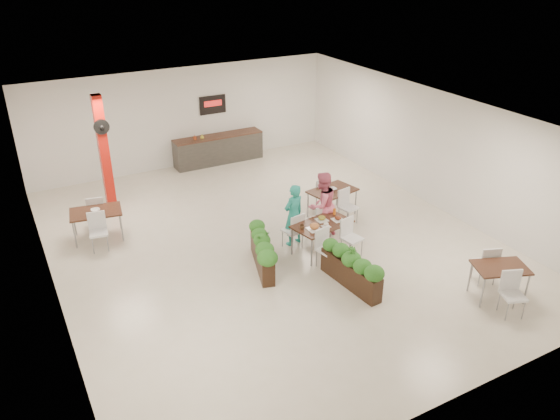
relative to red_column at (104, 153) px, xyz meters
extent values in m
plane|color=beige|center=(3.00, -3.79, -1.64)|extent=(12.00, 12.00, 0.00)
cube|color=white|center=(3.00, 2.21, -0.04)|extent=(10.00, 0.10, 3.20)
cube|color=white|center=(3.00, -9.79, -0.04)|extent=(10.00, 0.10, 3.20)
cube|color=white|center=(-2.00, -3.79, -0.04)|extent=(0.10, 12.00, 3.20)
cube|color=white|center=(8.00, -3.79, -0.04)|extent=(0.10, 12.00, 3.20)
cube|color=white|center=(3.00, -3.79, 1.56)|extent=(10.00, 12.00, 0.04)
cube|color=#AF150B|center=(0.00, 0.01, -0.04)|extent=(0.25, 0.25, 3.20)
cylinder|color=black|center=(0.00, -0.17, 0.76)|extent=(0.40, 0.06, 0.40)
sphere|color=black|center=(0.00, -0.21, 0.76)|extent=(0.12, 0.12, 0.12)
cube|color=#302D2A|center=(4.00, 1.86, -1.19)|extent=(3.00, 0.60, 0.90)
cube|color=#321A10|center=(4.00, 1.86, -0.72)|extent=(3.00, 0.62, 0.04)
cube|color=black|center=(4.00, 2.17, 0.26)|extent=(0.90, 0.04, 0.60)
cube|color=red|center=(4.00, 2.14, 0.31)|extent=(0.60, 0.02, 0.18)
imported|color=#A13D1A|center=(3.20, 1.86, -0.61)|extent=(0.09, 0.09, 0.19)
imported|color=gold|center=(3.45, 1.86, -0.62)|extent=(0.13, 0.13, 0.17)
cube|color=#321A10|center=(3.85, -4.77, -0.91)|extent=(1.53, 1.06, 0.04)
cylinder|color=gray|center=(3.29, -5.23, -1.29)|extent=(0.04, 0.04, 0.71)
cylinder|color=gray|center=(4.55, -4.98, -1.29)|extent=(0.04, 0.04, 0.71)
cylinder|color=gray|center=(3.16, -4.56, -1.29)|extent=(0.04, 0.04, 0.71)
cylinder|color=gray|center=(4.41, -4.31, -1.29)|extent=(0.04, 0.04, 0.71)
cube|color=white|center=(3.34, -4.26, -1.19)|extent=(0.49, 0.49, 0.05)
cube|color=white|center=(3.38, -4.45, -0.94)|extent=(0.42, 0.12, 0.45)
cylinder|color=gray|center=(3.47, -4.06, -1.43)|extent=(0.02, 0.02, 0.43)
cylinder|color=gray|center=(3.14, -4.13, -1.43)|extent=(0.02, 0.02, 0.43)
cylinder|color=gray|center=(3.54, -4.39, -1.43)|extent=(0.02, 0.02, 0.43)
cylinder|color=gray|center=(3.21, -4.46, -1.43)|extent=(0.02, 0.02, 0.43)
cube|color=white|center=(4.12, -4.10, -1.19)|extent=(0.49, 0.49, 0.05)
cube|color=white|center=(4.16, -4.29, -0.94)|extent=(0.42, 0.12, 0.45)
cylinder|color=gray|center=(4.26, -3.90, -1.43)|extent=(0.02, 0.02, 0.43)
cylinder|color=gray|center=(3.92, -3.97, -1.43)|extent=(0.02, 0.02, 0.43)
cylinder|color=gray|center=(4.32, -4.24, -1.43)|extent=(0.02, 0.02, 0.43)
cylinder|color=gray|center=(3.99, -4.30, -1.43)|extent=(0.02, 0.02, 0.43)
cube|color=white|center=(3.58, -5.44, -1.19)|extent=(0.49, 0.49, 0.05)
cube|color=white|center=(3.54, -5.25, -0.94)|extent=(0.42, 0.12, 0.45)
cylinder|color=gray|center=(3.45, -5.64, -1.43)|extent=(0.02, 0.02, 0.43)
cylinder|color=gray|center=(3.78, -5.57, -1.43)|extent=(0.02, 0.02, 0.43)
cylinder|color=gray|center=(3.38, -5.30, -1.43)|extent=(0.02, 0.02, 0.43)
cylinder|color=gray|center=(3.71, -5.24, -1.43)|extent=(0.02, 0.02, 0.43)
cube|color=white|center=(4.36, -5.28, -1.19)|extent=(0.49, 0.49, 0.05)
cube|color=white|center=(4.32, -5.09, -0.94)|extent=(0.42, 0.12, 0.45)
cylinder|color=gray|center=(4.23, -5.48, -1.43)|extent=(0.02, 0.02, 0.43)
cylinder|color=gray|center=(4.56, -5.41, -1.43)|extent=(0.02, 0.02, 0.43)
cylinder|color=gray|center=(4.16, -5.15, -1.43)|extent=(0.02, 0.02, 0.43)
cylinder|color=gray|center=(4.50, -5.08, -1.43)|extent=(0.02, 0.02, 0.43)
cube|color=white|center=(3.53, -4.94, -0.89)|extent=(0.35, 0.35, 0.01)
ellipsoid|color=#964325|center=(3.53, -4.94, -0.81)|extent=(0.22, 0.22, 0.13)
cube|color=white|center=(3.93, -4.63, -0.89)|extent=(0.31, 0.31, 0.01)
ellipsoid|color=orange|center=(3.93, -4.63, -0.82)|extent=(0.18, 0.18, 0.11)
cube|color=white|center=(4.27, -4.81, -0.89)|extent=(0.31, 0.31, 0.01)
ellipsoid|color=#552411|center=(4.27, -4.81, -0.83)|extent=(0.16, 0.16, 0.10)
cube|color=white|center=(3.84, -4.96, -0.89)|extent=(0.21, 0.21, 0.01)
ellipsoid|color=white|center=(3.84, -4.96, -0.84)|extent=(0.12, 0.12, 0.07)
cylinder|color=orange|center=(4.36, -4.51, -0.82)|extent=(0.07, 0.07, 0.15)
imported|color=brown|center=(3.29, -4.78, -0.84)|extent=(0.12, 0.12, 0.10)
imported|color=teal|center=(3.45, -4.12, -0.86)|extent=(0.63, 0.48, 1.56)
imported|color=pink|center=(4.25, -4.12, -0.79)|extent=(0.94, 0.80, 1.71)
cube|color=black|center=(2.29, -4.73, -1.36)|extent=(0.77, 1.71, 0.57)
ellipsoid|color=#1B5719|center=(2.08, -5.40, -0.96)|extent=(0.40, 0.40, 0.32)
ellipsoid|color=#1B5719|center=(2.18, -5.06, -0.96)|extent=(0.40, 0.40, 0.32)
ellipsoid|color=#1B5719|center=(2.29, -4.73, -0.96)|extent=(0.40, 0.40, 0.32)
ellipsoid|color=#1B5719|center=(2.39, -4.40, -0.96)|extent=(0.40, 0.40, 0.32)
ellipsoid|color=#1B5719|center=(2.50, -4.06, -0.96)|extent=(0.40, 0.40, 0.32)
imported|color=#1B5719|center=(2.29, -4.73, -0.89)|extent=(0.33, 0.29, 0.37)
cube|color=black|center=(3.61, -6.30, -1.36)|extent=(0.43, 1.73, 0.57)
ellipsoid|color=#1B5719|center=(3.67, -7.00, -0.95)|extent=(0.40, 0.40, 0.32)
ellipsoid|color=#1B5719|center=(3.64, -6.65, -0.95)|extent=(0.40, 0.40, 0.32)
ellipsoid|color=#1B5719|center=(3.61, -6.30, -0.95)|extent=(0.40, 0.40, 0.32)
ellipsoid|color=#1B5719|center=(3.58, -5.95, -0.95)|extent=(0.40, 0.40, 0.32)
ellipsoid|color=#1B5719|center=(3.55, -5.60, -0.95)|extent=(0.40, 0.40, 0.32)
imported|color=#1B5719|center=(3.61, -6.30, -0.89)|extent=(0.21, 0.21, 0.37)
cube|color=#321A10|center=(-0.68, -1.56, -0.91)|extent=(1.33, 0.99, 0.04)
cylinder|color=gray|center=(-1.28, -1.82, -1.29)|extent=(0.04, 0.04, 0.71)
cylinder|color=gray|center=(-0.19, -1.99, -1.29)|extent=(0.04, 0.04, 0.71)
cylinder|color=gray|center=(-1.17, -1.14, -1.29)|extent=(0.04, 0.04, 0.71)
cylinder|color=gray|center=(-0.08, -1.31, -1.29)|extent=(0.04, 0.04, 0.71)
cube|color=white|center=(-0.58, -0.97, -1.19)|extent=(0.48, 0.48, 0.05)
cube|color=white|center=(-0.61, -1.16, -0.94)|extent=(0.42, 0.11, 0.45)
cylinder|color=gray|center=(-0.39, -0.83, -1.43)|extent=(0.02, 0.02, 0.43)
cylinder|color=gray|center=(-0.73, -0.78, -1.43)|extent=(0.02, 0.02, 0.43)
cylinder|color=gray|center=(-0.44, -1.17, -1.43)|extent=(0.02, 0.02, 0.43)
cylinder|color=gray|center=(-0.78, -1.11, -1.43)|extent=(0.02, 0.02, 0.43)
cube|color=white|center=(-0.77, -2.16, -1.19)|extent=(0.48, 0.48, 0.05)
cube|color=white|center=(-0.74, -1.97, -0.94)|extent=(0.42, 0.11, 0.45)
cylinder|color=gray|center=(-0.97, -2.30, -1.43)|extent=(0.02, 0.02, 0.43)
cylinder|color=gray|center=(-0.63, -2.35, -1.43)|extent=(0.02, 0.02, 0.43)
cylinder|color=gray|center=(-0.92, -1.96, -1.43)|extent=(0.02, 0.02, 0.43)
cylinder|color=gray|center=(-0.58, -2.02, -1.43)|extent=(0.02, 0.02, 0.43)
imported|color=white|center=(-0.68, -1.56, -0.87)|extent=(0.22, 0.22, 0.05)
cube|color=#321A10|center=(5.12, -3.29, -0.91)|extent=(1.37, 1.05, 0.04)
cylinder|color=gray|center=(4.65, -3.74, -1.29)|extent=(0.04, 0.04, 0.71)
cylinder|color=gray|center=(5.74, -3.52, -1.29)|extent=(0.04, 0.04, 0.71)
cylinder|color=gray|center=(4.51, -3.05, -1.29)|extent=(0.04, 0.04, 0.71)
cylinder|color=gray|center=(5.60, -2.83, -1.29)|extent=(0.04, 0.04, 0.71)
cube|color=white|center=(5.00, -2.70, -1.19)|extent=(0.50, 0.50, 0.05)
cube|color=white|center=(5.04, -2.88, -0.94)|extent=(0.42, 0.12, 0.45)
cylinder|color=gray|center=(5.14, -2.50, -1.43)|extent=(0.02, 0.02, 0.43)
cylinder|color=gray|center=(4.80, -2.56, -1.43)|extent=(0.02, 0.02, 0.43)
cylinder|color=gray|center=(5.20, -2.83, -1.43)|extent=(0.02, 0.02, 0.43)
cylinder|color=gray|center=(4.87, -2.90, -1.43)|extent=(0.02, 0.02, 0.43)
cube|color=white|center=(5.24, -3.87, -1.19)|extent=(0.50, 0.50, 0.05)
cube|color=white|center=(5.21, -3.69, -0.94)|extent=(0.42, 0.12, 0.45)
cylinder|color=gray|center=(5.11, -4.07, -1.43)|extent=(0.02, 0.02, 0.43)
cylinder|color=gray|center=(5.44, -4.01, -1.43)|extent=(0.02, 0.02, 0.43)
cylinder|color=gray|center=(5.04, -3.74, -1.43)|extent=(0.02, 0.02, 0.43)
cylinder|color=gray|center=(5.38, -3.67, -1.43)|extent=(0.02, 0.02, 0.43)
imported|color=white|center=(5.12, -3.29, -0.87)|extent=(0.22, 0.22, 0.05)
cube|color=#321A10|center=(6.02, -8.11, -0.91)|extent=(1.25, 1.05, 0.04)
cylinder|color=gray|center=(5.48, -8.21, -1.29)|extent=(0.04, 0.04, 0.71)
cylinder|color=gray|center=(6.35, -8.56, -1.29)|extent=(0.04, 0.04, 0.71)
cylinder|color=gray|center=(5.69, -7.67, -1.29)|extent=(0.04, 0.04, 0.71)
cylinder|color=gray|center=(6.57, -8.01, -1.29)|extent=(0.04, 0.04, 0.71)
cube|color=white|center=(6.24, -7.55, -1.19)|extent=(0.54, 0.54, 0.05)
cube|color=white|center=(6.17, -7.73, -0.94)|extent=(0.41, 0.19, 0.45)
cylinder|color=gray|center=(6.46, -7.46, -1.43)|extent=(0.02, 0.02, 0.43)
cylinder|color=gray|center=(6.14, -7.33, -1.43)|extent=(0.02, 0.02, 0.43)
cylinder|color=gray|center=(6.34, -7.77, -1.43)|extent=(0.02, 0.02, 0.43)
cylinder|color=gray|center=(6.02, -7.65, -1.43)|extent=(0.02, 0.02, 0.43)
cube|color=white|center=(5.80, -8.67, -1.19)|extent=(0.54, 0.54, 0.05)
cube|color=white|center=(5.87, -8.49, -0.94)|extent=(0.41, 0.19, 0.45)
cylinder|color=gray|center=(5.58, -8.76, -1.43)|extent=(0.02, 0.02, 0.43)
cylinder|color=gray|center=(5.90, -8.89, -1.43)|extent=(0.02, 0.02, 0.43)
cylinder|color=gray|center=(5.70, -8.45, -1.43)|extent=(0.02, 0.02, 0.43)
cylinder|color=gray|center=(6.02, -8.57, -1.43)|extent=(0.02, 0.02, 0.43)
camera|label=1|loc=(-2.43, -14.24, 5.02)|focal=35.00mm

